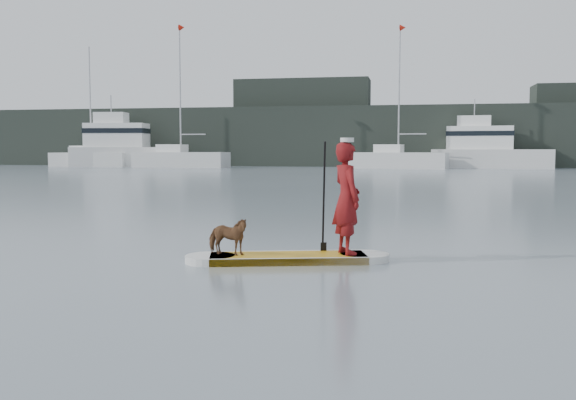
% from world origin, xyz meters
% --- Properties ---
extents(ground, '(140.00, 140.00, 0.00)m').
position_xyz_m(ground, '(0.00, 0.00, 0.00)').
color(ground, slate).
rests_on(ground, ground).
extents(paddleboard, '(3.21, 1.46, 0.12)m').
position_xyz_m(paddleboard, '(-0.32, -3.00, 0.06)').
color(paddleboard, '#CA9013').
rests_on(paddleboard, ground).
extents(paddler, '(0.70, 0.79, 1.80)m').
position_xyz_m(paddler, '(0.59, -2.75, 1.02)').
color(paddler, maroon).
rests_on(paddler, paddleboard).
extents(white_cap, '(0.22, 0.22, 0.07)m').
position_xyz_m(white_cap, '(0.59, -2.75, 1.96)').
color(white_cap, silver).
rests_on(white_cap, paddler).
extents(dog, '(0.75, 0.42, 0.60)m').
position_xyz_m(dog, '(-1.26, -3.26, 0.42)').
color(dog, brown).
rests_on(dog, paddleboard).
extents(paddle, '(0.11, 0.30, 2.00)m').
position_xyz_m(paddle, '(0.19, -2.52, 0.80)').
color(paddle, black).
rests_on(paddle, ground).
extents(sailboat_a, '(8.23, 2.97, 11.77)m').
position_xyz_m(sailboat_a, '(-29.94, 45.80, 0.82)').
color(sailboat_a, silver).
rests_on(sailboat_a, ground).
extents(sailboat_b, '(9.10, 3.24, 13.30)m').
position_xyz_m(sailboat_b, '(-20.07, 44.49, 0.92)').
color(sailboat_b, silver).
rests_on(sailboat_b, ground).
extents(sailboat_d, '(9.01, 4.19, 12.78)m').
position_xyz_m(sailboat_d, '(0.14, 45.76, 0.91)').
color(sailboat_d, silver).
rests_on(sailboat_d, ground).
extents(motor_yacht_a, '(10.85, 4.47, 6.32)m').
position_xyz_m(motor_yacht_a, '(8.08, 48.12, 1.78)').
color(motor_yacht_a, silver).
rests_on(motor_yacht_a, ground).
extents(motor_yacht_b, '(11.13, 5.06, 7.08)m').
position_xyz_m(motor_yacht_b, '(-26.87, 46.60, 1.99)').
color(motor_yacht_b, silver).
rests_on(motor_yacht_b, ground).
extents(shore_mass, '(90.00, 6.00, 6.00)m').
position_xyz_m(shore_mass, '(0.00, 53.00, 3.00)').
color(shore_mass, black).
rests_on(shore_mass, ground).
extents(shore_building_west, '(14.00, 4.00, 9.00)m').
position_xyz_m(shore_building_west, '(-10.00, 54.00, 4.50)').
color(shore_building_west, black).
rests_on(shore_building_west, ground).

